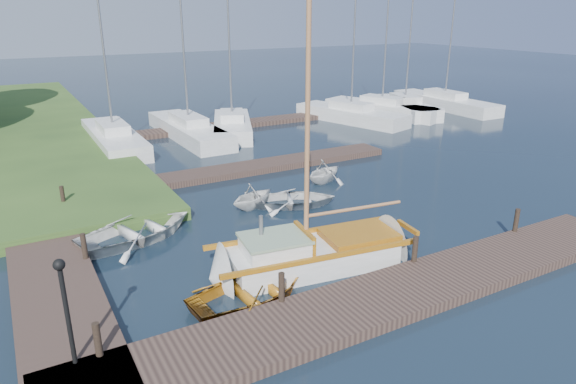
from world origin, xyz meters
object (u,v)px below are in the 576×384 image
tender_a (138,228)px  marina_boat_5 (382,108)px  mooring_post_5 (63,196)px  marina_boat_1 (189,129)px  dinghy (252,287)px  marina_boat_4 (351,114)px  mooring_post_2 (415,249)px  mooring_post_4 (84,246)px  tender_d (325,169)px  lamp_post (65,298)px  mooring_post_3 (516,220)px  marina_boat_7 (445,101)px  tender_c (295,197)px  marina_boat_6 (405,106)px  marina_boat_0 (114,137)px  mooring_post_0 (97,339)px  sailboat (317,255)px  tender_b (253,194)px  marina_boat_2 (232,125)px  mooring_post_1 (281,287)px

tender_a → marina_boat_5: marina_boat_5 is taller
mooring_post_5 → tender_a: (1.88, -3.72, -0.28)m
marina_boat_1 → marina_boat_5: bearing=-92.1°
dinghy → marina_boat_4: (16.06, 17.69, 0.20)m
mooring_post_2 → mooring_post_4: size_ratio=1.00×
tender_d → lamp_post: bearing=104.0°
mooring_post_3 → marina_boat_7: (16.07, 19.09, -0.13)m
tender_c → marina_boat_6: bearing=-30.4°
tender_a → marina_boat_0: size_ratio=0.35×
mooring_post_5 → dinghy: 9.80m
mooring_post_0 → marina_boat_4: size_ratio=0.07×
mooring_post_3 → marina_boat_6: 22.48m
marina_boat_5 → marina_boat_4: bearing=81.6°
mooring_post_5 → marina_boat_7: bearing=17.4°
mooring_post_4 → mooring_post_0: bearing=-95.7°
marina_boat_4 → marina_boat_6: 5.33m
dinghy → marina_boat_0: 18.70m
mooring_post_5 → marina_boat_7: (29.07, 9.09, -0.13)m
mooring_post_5 → tender_a: bearing=-63.2°
mooring_post_5 → tender_a: mooring_post_5 is taller
dinghy → tender_d: bearing=-50.0°
dinghy → marina_boat_1: 19.28m
mooring_post_4 → marina_boat_5: size_ratio=0.07×
mooring_post_4 → sailboat: size_ratio=0.08×
mooring_post_3 → marina_boat_7: marina_boat_7 is taller
sailboat → tender_b: size_ratio=4.65×
tender_a → marina_boat_1: bearing=-41.3°
mooring_post_3 → marina_boat_6: bearing=57.9°
sailboat → marina_boat_7: (22.94, 17.41, 0.23)m
tender_a → marina_boat_2: (9.12, 13.00, 0.15)m
tender_d → tender_b: bearing=85.7°
mooring_post_1 → mooring_post_4: same height
marina_boat_6 → marina_boat_5: bearing=98.4°
tender_a → tender_c: (6.26, 0.16, -0.08)m
mooring_post_0 → dinghy: 4.19m
mooring_post_4 → lamp_post: lamp_post is taller
marina_boat_6 → marina_boat_0: bearing=104.6°
marina_boat_0 → marina_boat_1: (4.44, -0.00, -0.02)m
lamp_post → mooring_post_4: bearing=78.7°
mooring_post_1 → tender_c: 7.66m
mooring_post_2 → marina_boat_2: size_ratio=0.08×
mooring_post_2 → marina_boat_1: marina_boat_1 is taller
marina_boat_1 → marina_boat_5: size_ratio=0.81×
tender_d → marina_boat_6: marina_boat_6 is taller
sailboat → marina_boat_1: bearing=90.7°
mooring_post_0 → marina_boat_6: size_ratio=0.08×
mooring_post_3 → marina_boat_7: 24.95m
tender_a → marina_boat_5: (21.10, 13.02, 0.16)m
mooring_post_4 → tender_d: size_ratio=0.36×
dinghy → marina_boat_5: bearing=-52.6°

